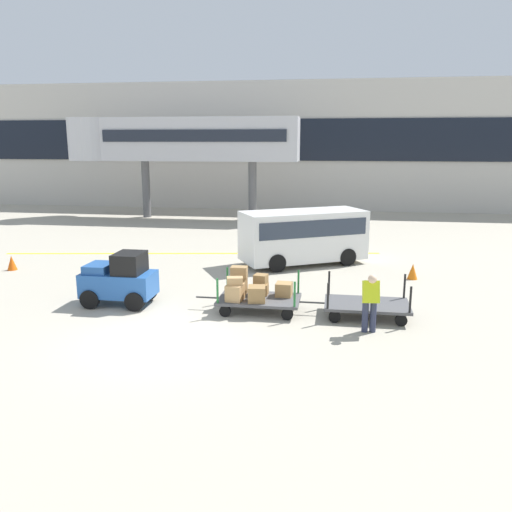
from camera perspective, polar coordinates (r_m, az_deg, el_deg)
ground_plane at (r=13.08m, az=-10.58°, el=-9.00°), size 120.00×120.00×0.00m
apron_lead_line at (r=22.54m, az=-6.92°, el=0.29°), size 15.96×2.67×0.01m
terminal_building at (r=37.67m, az=2.33°, el=12.00°), size 45.26×2.51×8.77m
jet_bridge at (r=33.01m, az=-9.31°, el=12.47°), size 14.49×3.00×6.15m
baggage_tug at (r=15.80m, az=-14.77°, el=-2.56°), size 2.11×1.24×1.58m
baggage_cart_lead at (r=14.73m, az=-0.16°, el=-3.99°), size 3.01×1.42×1.22m
baggage_cart_middle at (r=14.63m, az=12.07°, el=-5.29°), size 3.01×1.42×1.10m
baggage_handler at (r=13.31m, az=12.48°, el=-4.76°), size 0.43×0.46×1.56m
shuttle_van at (r=20.37m, az=5.24°, el=2.54°), size 5.12×3.98×2.10m
safety_cone_near at (r=21.53m, az=-25.29°, el=-0.68°), size 0.36×0.36×0.55m
safety_cone_far at (r=19.00m, az=16.86°, el=-1.64°), size 0.36×0.36×0.55m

